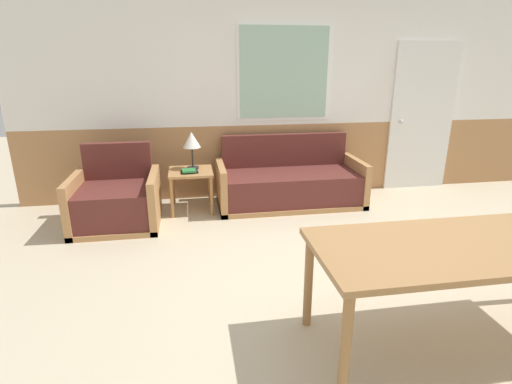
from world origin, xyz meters
The scene contains 9 objects.
ground_plane centered at (0.00, 0.00, 0.00)m, with size 16.00×16.00×0.00m, color beige.
wall_back centered at (-0.01, 2.63, 1.36)m, with size 7.20×0.09×2.70m.
couch centered at (-0.15, 2.15, 0.26)m, with size 1.85×0.81×0.86m.
armchair centered at (-2.25, 1.79, 0.27)m, with size 0.94×0.85×0.88m.
side_table centered at (-1.41, 2.14, 0.43)m, with size 0.53×0.53×0.51m.
table_lamp centered at (-1.37, 2.23, 0.86)m, with size 0.22×0.22×0.46m.
book_stack centered at (-1.42, 2.04, 0.53)m, with size 0.21×0.18×0.04m.
dining_table centered at (0.25, -0.67, 0.66)m, with size 1.90×0.80×0.73m.
entry_door centered at (1.86, 2.57, 1.02)m, with size 0.94×0.09×2.04m.
Camera 1 is at (-1.39, -2.66, 1.80)m, focal length 28.00 mm.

